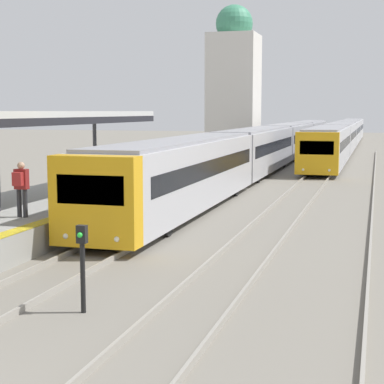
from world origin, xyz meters
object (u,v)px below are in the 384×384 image
Objects in this scene: train_far at (344,134)px; train_near at (275,143)px; person_on_platform at (21,185)px; signal_post_near at (82,259)px.

train_near is at bearing -100.94° from train_far.
person_on_platform reaches higher than signal_post_near.
person_on_platform is 53.16m from train_far.
person_on_platform is 31.93m from train_near.
train_far reaches higher than signal_post_near.
train_near reaches higher than train_far.
train_far is at bearing 87.90° from signal_post_near.
person_on_platform is 7.17m from signal_post_near.
train_near is 37.31m from signal_post_near.
signal_post_near is at bearing -49.71° from person_on_platform.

